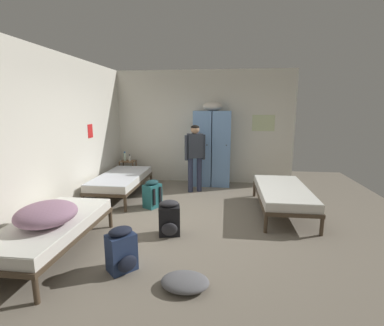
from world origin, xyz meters
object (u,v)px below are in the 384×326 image
object	(u,v)px
backpack_black	(169,219)
backpack_navy	(122,250)
bed_left_rear	(121,179)
backpack_teal	(152,194)
clothes_pile_grey	(185,282)
person_traveler	(195,152)
bedding_heap	(47,214)
bed_right	(283,193)
bed_left_front	(51,228)
locker_bank	(212,147)
water_bottle	(125,157)
lotion_bottle	(130,158)
shelf_unit	(128,169)

from	to	relation	value
backpack_black	backpack_navy	world-z (taller)	same
bed_left_rear	backpack_teal	world-z (taller)	backpack_teal
bed_left_rear	clothes_pile_grey	distance (m)	3.55
person_traveler	clothes_pile_grey	xyz separation A→B (m)	(0.29, -3.55, -0.87)
bedding_heap	backpack_navy	bearing A→B (deg)	-6.90
bed_right	clothes_pile_grey	world-z (taller)	bed_right
bed_left_front	bed_left_rear	distance (m)	2.52
backpack_navy	backpack_black	bearing A→B (deg)	69.93
clothes_pile_grey	locker_bank	bearing A→B (deg)	89.09
bedding_heap	backpack_teal	xyz separation A→B (m)	(0.80, 2.06, -0.37)
person_traveler	backpack_navy	world-z (taller)	person_traveler
backpack_black	backpack_teal	bearing A→B (deg)	116.75
water_bottle	backpack_navy	xyz separation A→B (m)	(1.39, -3.94, -0.42)
water_bottle	backpack_navy	distance (m)	4.20
locker_bank	backpack_teal	size ratio (longest dim) A/B	3.76
backpack_navy	lotion_bottle	bearing A→B (deg)	107.73
backpack_teal	clothes_pile_grey	size ratio (longest dim) A/B	1.03
lotion_bottle	backpack_teal	world-z (taller)	lotion_bottle
bed_right	backpack_navy	xyz separation A→B (m)	(-2.28, -2.19, -0.12)
lotion_bottle	bed_right	bearing A→B (deg)	-25.72
backpack_black	backpack_navy	size ratio (longest dim) A/B	1.00
water_bottle	shelf_unit	bearing A→B (deg)	-14.04
shelf_unit	backpack_navy	xyz separation A→B (m)	(1.31, -3.92, -0.09)
lotion_bottle	backpack_black	bearing A→B (deg)	-60.57
locker_bank	bed_left_rear	world-z (taller)	locker_bank
bed_left_front	clothes_pile_grey	world-z (taller)	bed_left_front
bed_left_front	water_bottle	size ratio (longest dim) A/B	8.02
locker_bank	backpack_navy	size ratio (longest dim) A/B	3.76
bed_right	backpack_teal	size ratio (longest dim) A/B	3.45
shelf_unit	backpack_teal	xyz separation A→B (m)	(1.10, -1.74, -0.09)
person_traveler	backpack_black	distance (m)	2.39
bed_left_front	lotion_bottle	xyz separation A→B (m)	(-0.18, 3.63, 0.27)
lotion_bottle	person_traveler	bearing A→B (deg)	-18.07
backpack_black	clothes_pile_grey	bearing A→B (deg)	-71.22
bed_left_front	locker_bank	bearing A→B (deg)	62.52
person_traveler	bed_left_rear	bearing A→B (deg)	-161.15
lotion_bottle	clothes_pile_grey	bearing A→B (deg)	-63.64
bed_left_front	shelf_unit	bearing A→B (deg)	93.89
backpack_black	backpack_navy	bearing A→B (deg)	-110.07
bed_left_rear	backpack_teal	distance (m)	1.04
person_traveler	backpack_navy	xyz separation A→B (m)	(-0.51, -3.31, -0.67)
bedding_heap	lotion_bottle	xyz separation A→B (m)	(-0.23, 3.76, 0.02)
person_traveler	shelf_unit	bearing A→B (deg)	161.44
bed_right	backpack_teal	world-z (taller)	backpack_teal
clothes_pile_grey	lotion_bottle	bearing A→B (deg)	116.36
bed_right	clothes_pile_grey	bearing A→B (deg)	-121.35
person_traveler	lotion_bottle	xyz separation A→B (m)	(-1.75, 0.57, -0.29)
shelf_unit	backpack_teal	distance (m)	2.06
backpack_navy	clothes_pile_grey	distance (m)	0.86
locker_bank	bed_left_front	distance (m)	4.22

